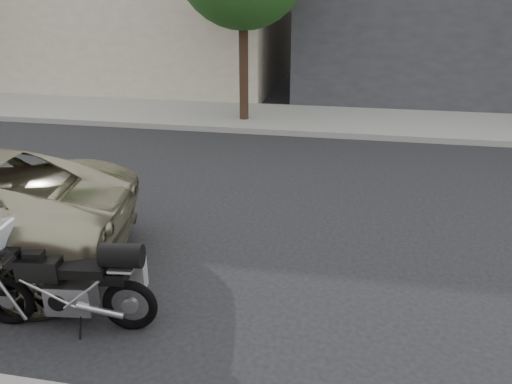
# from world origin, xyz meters

# --- Properties ---
(ground) EXTENTS (120.00, 120.00, 0.00)m
(ground) POSITION_xyz_m (0.00, 0.00, 0.00)
(ground) COLOR black
(ground) RESTS_ON ground
(far_sidewalk) EXTENTS (44.00, 3.00, 0.15)m
(far_sidewalk) POSITION_xyz_m (0.00, -6.50, 0.07)
(far_sidewalk) COLOR gray
(far_sidewalk) RESTS_ON ground
(motorcycle) EXTENTS (1.96, 0.78, 1.24)m
(motorcycle) POSITION_xyz_m (1.87, 3.01, 0.53)
(motorcycle) COLOR black
(motorcycle) RESTS_ON ground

